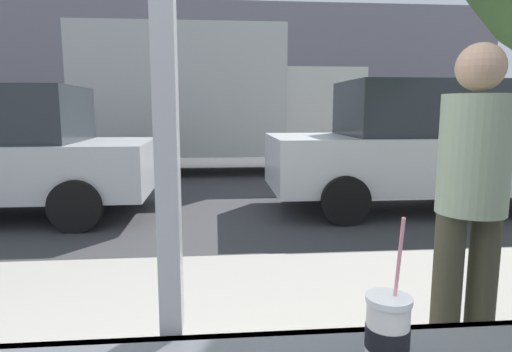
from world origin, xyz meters
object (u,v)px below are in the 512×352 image
at_px(pedestrian, 471,194).
at_px(box_truck, 212,98).
at_px(soda_cup_left, 387,335).
at_px(parked_car_white, 420,146).

bearing_deg(pedestrian, box_truck, 98.54).
relative_size(soda_cup_left, parked_car_white, 0.07).
relative_size(parked_car_white, box_truck, 0.70).
bearing_deg(box_truck, parked_car_white, -53.59).
bearing_deg(parked_car_white, box_truck, 126.41).
distance_m(soda_cup_left, pedestrian, 1.49).
bearing_deg(parked_car_white, pedestrian, -112.71).
bearing_deg(parked_car_white, soda_cup_left, -116.02).
relative_size(box_truck, pedestrian, 3.83).
height_order(soda_cup_left, parked_car_white, parked_car_white).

